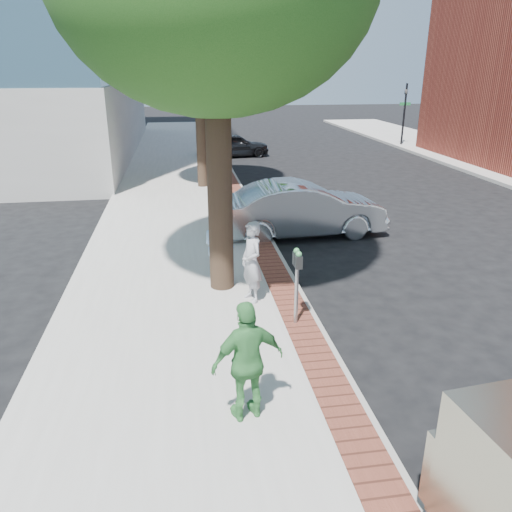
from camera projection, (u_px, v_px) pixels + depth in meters
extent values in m
plane|color=black|center=(263.00, 332.00, 9.41)|extent=(120.00, 120.00, 0.00)
cube|color=#9E9991|center=(179.00, 215.00, 16.57)|extent=(5.00, 60.00, 0.15)
cube|color=brown|center=(245.00, 210.00, 16.86)|extent=(0.60, 60.00, 0.01)
cube|color=gray|center=(255.00, 212.00, 16.93)|extent=(0.10, 60.00, 0.15)
cylinder|color=black|center=(217.00, 118.00, 29.21)|extent=(0.12, 0.12, 3.80)
imported|color=black|center=(216.00, 99.00, 28.82)|extent=(0.18, 0.15, 0.90)
cube|color=#1E7238|center=(217.00, 106.00, 28.97)|extent=(0.70, 0.03, 0.18)
cylinder|color=black|center=(404.00, 116.00, 30.85)|extent=(0.12, 0.12, 3.80)
imported|color=black|center=(406.00, 97.00, 30.46)|extent=(0.18, 0.15, 0.90)
cube|color=#1E7238|center=(405.00, 104.00, 30.60)|extent=(0.70, 0.03, 0.18)
cylinder|color=black|center=(220.00, 188.00, 10.26)|extent=(0.52, 0.52, 4.40)
cylinder|color=black|center=(201.00, 138.00, 19.71)|extent=(0.40, 0.40, 3.85)
ellipsoid|color=#194B15|center=(198.00, 49.00, 18.56)|extent=(4.80, 4.80, 3.94)
cylinder|color=gray|center=(296.00, 295.00, 9.23)|extent=(0.07, 0.07, 1.15)
cube|color=#2D3030|center=(299.00, 262.00, 8.90)|extent=(0.12, 0.14, 0.24)
cube|color=#2D3030|center=(296.00, 258.00, 9.07)|extent=(0.12, 0.14, 0.24)
sphere|color=#3F8C4C|center=(299.00, 254.00, 8.85)|extent=(0.11, 0.11, 0.11)
sphere|color=#3F8C4C|center=(297.00, 251.00, 9.01)|extent=(0.11, 0.11, 0.11)
imported|color=#9E9FA3|center=(252.00, 262.00, 10.06)|extent=(0.57, 0.71, 1.69)
imported|color=#8CB0D9|center=(219.00, 246.00, 11.06)|extent=(0.96, 1.01, 1.63)
imported|color=#408E46|center=(248.00, 361.00, 6.61)|extent=(1.09, 0.67, 1.74)
imported|color=silver|center=(302.00, 209.00, 14.58)|extent=(4.93, 2.00, 1.59)
imported|color=black|center=(234.00, 145.00, 27.72)|extent=(3.97, 2.03, 1.29)
cube|color=black|center=(509.00, 420.00, 5.34)|extent=(1.72, 0.21, 0.43)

